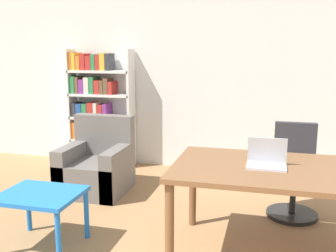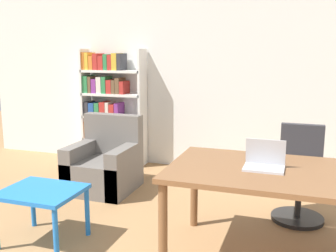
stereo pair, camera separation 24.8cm
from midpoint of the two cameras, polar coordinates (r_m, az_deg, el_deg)
wall_back at (r=5.49m, az=7.04°, el=7.40°), size 8.00×0.06×2.70m
desk at (r=3.22m, az=14.16°, el=-7.38°), size 1.73×1.02×0.77m
laptop at (r=3.19m, az=11.97°, el=-4.92°), size 0.31×0.22×0.23m
office_chair at (r=4.22m, az=16.19°, el=-6.82°), size 0.51×0.51×0.95m
side_table_blue at (r=3.61m, az=-19.91°, el=-10.15°), size 0.67×0.56×0.49m
armchair at (r=4.86m, az=-11.74°, el=-5.95°), size 0.75×0.76×0.89m
bookshelf at (r=5.91m, az=-11.59°, el=2.21°), size 0.97×0.28×1.70m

